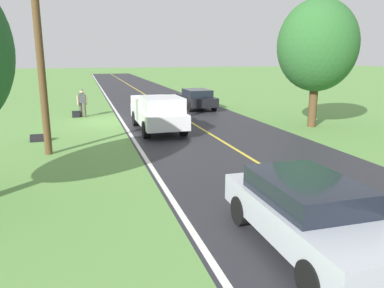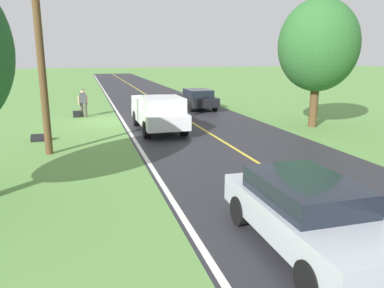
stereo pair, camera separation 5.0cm
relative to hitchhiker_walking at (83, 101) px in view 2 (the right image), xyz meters
name	(u,v)px [view 2 (the right image)]	position (x,y,z in m)	size (l,w,h in m)	color
ground_plane	(108,121)	(-1.34, 1.94, -0.98)	(200.00, 200.00, 0.00)	#609347
road_surface	(184,117)	(-5.95, 1.94, -0.98)	(7.90, 120.00, 0.00)	#28282D
lane_edge_line	(122,120)	(-2.18, 1.94, -0.98)	(0.16, 117.60, 0.00)	silver
lane_centre_line	(184,117)	(-5.95, 1.94, -0.98)	(0.14, 117.60, 0.00)	gold
hitchhiker_walking	(83,101)	(0.00, 0.00, 0.00)	(0.62, 0.51, 1.75)	#4C473D
suitcase_carried	(77,114)	(0.42, 0.09, -0.78)	(0.20, 0.46, 0.41)	black
pickup_truck_passing	(159,112)	(-3.68, 5.76, -0.01)	(2.14, 5.42, 1.82)	silver
tree_far_side_near	(318,46)	(-11.85, 6.86, 3.26)	(4.09, 4.09, 6.60)	brown
sedan_ahead_same_lane	(308,213)	(-4.18, 18.26, -0.23)	(1.94, 4.41, 1.41)	#B2B7C1
sedan_near_oncoming	(197,98)	(-7.88, -1.49, -0.23)	(1.95, 4.41, 1.41)	black
utility_pole_roadside	(39,41)	(1.35, 9.04, 3.29)	(0.28, 0.28, 8.54)	brown
drainage_culvert	(41,140)	(1.91, 6.41, -0.98)	(0.60, 0.60, 0.80)	black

